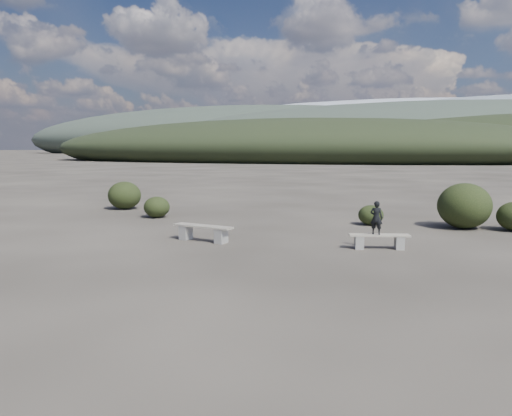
% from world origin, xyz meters
% --- Properties ---
extents(ground, '(1200.00, 1200.00, 0.00)m').
position_xyz_m(ground, '(0.00, 0.00, 0.00)').
color(ground, '#292520').
rests_on(ground, ground).
extents(bench_left, '(1.91, 0.69, 0.47)m').
position_xyz_m(bench_left, '(-2.27, 3.97, 0.28)').
color(bench_left, slate).
rests_on(bench_left, ground).
extents(bench_right, '(1.63, 0.77, 0.40)m').
position_xyz_m(bench_right, '(2.67, 4.53, 0.24)').
color(bench_right, slate).
rests_on(bench_right, ground).
extents(seated_person, '(0.34, 0.24, 0.90)m').
position_xyz_m(seated_person, '(2.58, 4.50, 0.85)').
color(seated_person, black).
rests_on(seated_person, bench_right).
extents(shrub_a, '(1.00, 1.00, 0.82)m').
position_xyz_m(shrub_a, '(-6.16, 7.89, 0.41)').
color(shrub_a, black).
rests_on(shrub_a, ground).
extents(shrub_c, '(0.88, 0.88, 0.71)m').
position_xyz_m(shrub_c, '(1.94, 8.76, 0.35)').
color(shrub_c, black).
rests_on(shrub_c, ground).
extents(shrub_d, '(1.75, 1.75, 1.53)m').
position_xyz_m(shrub_d, '(4.98, 9.07, 0.77)').
color(shrub_d, black).
rests_on(shrub_d, ground).
extents(shrub_f, '(1.45, 1.45, 1.23)m').
position_xyz_m(shrub_f, '(-8.93, 9.80, 0.61)').
color(shrub_f, black).
rests_on(shrub_f, ground).
extents(mountain_ridges, '(500.00, 400.00, 56.00)m').
position_xyz_m(mountain_ridges, '(-7.48, 339.06, 10.84)').
color(mountain_ridges, black).
rests_on(mountain_ridges, ground).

